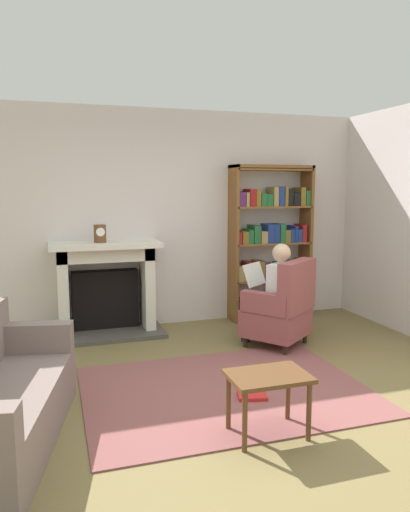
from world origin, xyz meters
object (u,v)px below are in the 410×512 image
object	(u,v)px
mantel_clock	(100,234)
armchair_reading	(282,309)
fireplace	(106,285)
seated_reader	(272,290)
side_table	(268,384)
bookshelf	(271,247)

from	to	relation	value
mantel_clock	armchair_reading	bearing A→B (deg)	-27.73
fireplace	armchair_reading	distance (m)	2.08
fireplace	seated_reader	xyz separation A→B (m)	(1.71, -0.97, 0.03)
fireplace	side_table	bearing A→B (deg)	-73.72
fireplace	side_table	world-z (taller)	fireplace
seated_reader	side_table	bearing A→B (deg)	26.26
mantel_clock	side_table	size ratio (longest dim) A/B	0.37
fireplace	seated_reader	world-z (taller)	seated_reader
fireplace	side_table	xyz separation A→B (m)	(0.81, -2.79, -0.21)
seated_reader	mantel_clock	bearing A→B (deg)	-63.82
seated_reader	bookshelf	bearing A→B (deg)	-151.82
fireplace	mantel_clock	world-z (taller)	mantel_clock
fireplace	bookshelf	world-z (taller)	bookshelf
fireplace	seated_reader	distance (m)	1.97
mantel_clock	seated_reader	distance (m)	2.06
fireplace	mantel_clock	distance (m)	0.64
armchair_reading	seated_reader	distance (m)	0.23
mantel_clock	armchair_reading	distance (m)	2.23
armchair_reading	fireplace	bearing A→B (deg)	-68.42
fireplace	bookshelf	distance (m)	2.20
bookshelf	seated_reader	xyz separation A→B (m)	(-0.46, -1.01, -0.35)
fireplace	bookshelf	size ratio (longest dim) A/B	0.64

